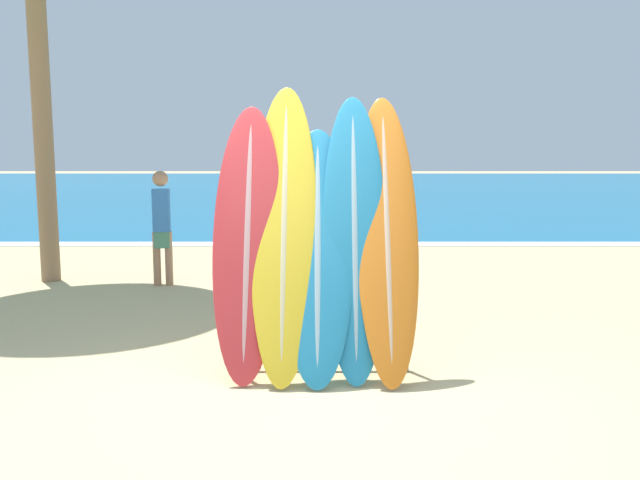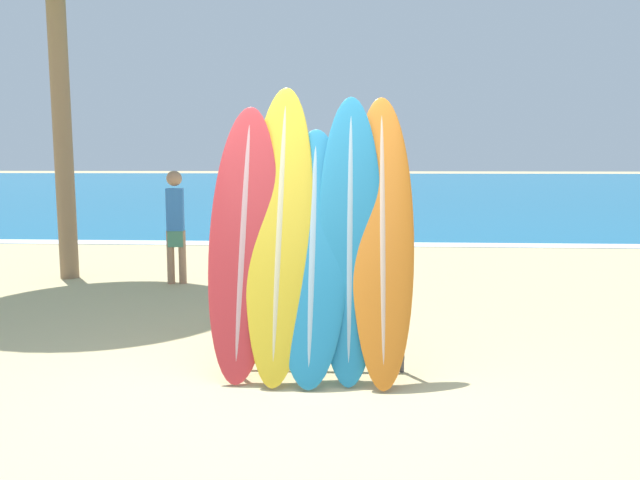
# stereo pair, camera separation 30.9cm
# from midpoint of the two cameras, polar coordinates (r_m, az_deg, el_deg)

# --- Properties ---
(ground_plane) EXTENTS (160.00, 160.00, 0.00)m
(ground_plane) POSITION_cam_midpoint_polar(r_m,az_deg,el_deg) (4.57, -1.81, -13.88)
(ground_plane) COLOR tan
(ocean_water) EXTENTS (120.00, 60.00, 0.01)m
(ocean_water) POSITION_cam_midpoint_polar(r_m,az_deg,el_deg) (41.39, 2.73, 5.12)
(ocean_water) COLOR #146693
(ocean_water) RESTS_ON ground_plane
(surfboard_rack) EXTENTS (1.42, 0.04, 0.91)m
(surfboard_rack) POSITION_cam_midpoint_polar(r_m,az_deg,el_deg) (4.90, 1.28, -6.42)
(surfboard_rack) COLOR #47474C
(surfboard_rack) RESTS_ON ground_plane
(surfboard_slot_0) EXTENTS (0.54, 0.93, 2.10)m
(surfboard_slot_0) POSITION_cam_midpoint_polar(r_m,az_deg,el_deg) (4.88, -5.22, 0.21)
(surfboard_slot_0) COLOR red
(surfboard_slot_0) RESTS_ON ground_plane
(surfboard_slot_1) EXTENTS (0.52, 1.16, 2.28)m
(surfboard_slot_1) POSITION_cam_midpoint_polar(r_m,az_deg,el_deg) (4.88, -1.87, 1.28)
(surfboard_slot_1) COLOR yellow
(surfboard_slot_1) RESTS_ON ground_plane
(surfboard_slot_2) EXTENTS (0.55, 1.01, 1.92)m
(surfboard_slot_2) POSITION_cam_midpoint_polar(r_m,az_deg,el_deg) (4.81, 1.15, -0.96)
(surfboard_slot_2) COLOR teal
(surfboard_slot_2) RESTS_ON ground_plane
(surfboard_slot_3) EXTENTS (0.50, 0.96, 2.18)m
(surfboard_slot_3) POSITION_cam_midpoint_polar(r_m,az_deg,el_deg) (4.85, 4.57, 0.64)
(surfboard_slot_3) COLOR teal
(surfboard_slot_3) RESTS_ON ground_plane
(surfboard_slot_4) EXTENTS (0.49, 1.13, 2.19)m
(surfboard_slot_4) POSITION_cam_midpoint_polar(r_m,az_deg,el_deg) (4.87, 7.54, 0.67)
(surfboard_slot_4) COLOR orange
(surfboard_slot_4) RESTS_ON ground_plane
(person_near_water) EXTENTS (0.25, 0.20, 1.51)m
(person_near_water) POSITION_cam_midpoint_polar(r_m,az_deg,el_deg) (8.45, -12.06, 1.57)
(person_near_water) COLOR #A87A5B
(person_near_water) RESTS_ON ground_plane
(person_mid_beach) EXTENTS (0.21, 0.27, 1.60)m
(person_mid_beach) POSITION_cam_midpoint_polar(r_m,az_deg,el_deg) (8.30, 5.62, 1.94)
(person_mid_beach) COLOR beige
(person_mid_beach) RESTS_ON ground_plane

